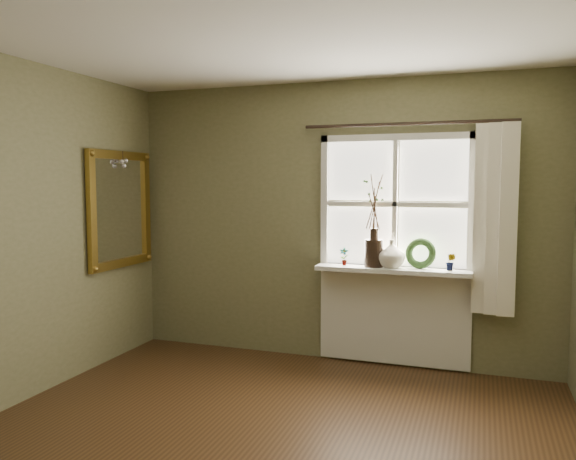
# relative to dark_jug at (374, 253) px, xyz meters

# --- Properties ---
(ceiling) EXTENTS (4.50, 4.50, 0.00)m
(ceiling) POSITION_rel_dark_jug_xyz_m (-0.38, -2.12, 1.56)
(ceiling) COLOR silver
(ceiling) RESTS_ON ground
(wall_back) EXTENTS (4.00, 0.10, 2.60)m
(wall_back) POSITION_rel_dark_jug_xyz_m (-0.38, 0.18, 0.26)
(wall_back) COLOR #6B6A46
(wall_back) RESTS_ON ground
(window_frame) EXTENTS (1.36, 0.06, 1.24)m
(window_frame) POSITION_rel_dark_jug_xyz_m (0.17, 0.11, 0.44)
(window_frame) COLOR silver
(window_frame) RESTS_ON wall_back
(window_sill) EXTENTS (1.36, 0.26, 0.04)m
(window_sill) POSITION_rel_dark_jug_xyz_m (0.17, 0.00, -0.14)
(window_sill) COLOR silver
(window_sill) RESTS_ON wall_back
(window_apron) EXTENTS (1.36, 0.04, 0.88)m
(window_apron) POSITION_rel_dark_jug_xyz_m (0.17, 0.11, -0.58)
(window_apron) COLOR silver
(window_apron) RESTS_ON ground
(dark_jug) EXTENTS (0.17, 0.17, 0.25)m
(dark_jug) POSITION_rel_dark_jug_xyz_m (0.00, 0.00, 0.00)
(dark_jug) COLOR black
(dark_jug) RESTS_ON window_sill
(cream_vase) EXTENTS (0.25, 0.25, 0.25)m
(cream_vase) POSITION_rel_dark_jug_xyz_m (0.16, 0.00, 0.00)
(cream_vase) COLOR silver
(cream_vase) RESTS_ON window_sill
(wreath) EXTENTS (0.29, 0.16, 0.28)m
(wreath) POSITION_rel_dark_jug_xyz_m (0.40, 0.04, -0.02)
(wreath) COLOR #2A4920
(wreath) RESTS_ON window_sill
(potted_plant_left) EXTENTS (0.09, 0.06, 0.16)m
(potted_plant_left) POSITION_rel_dark_jug_xyz_m (-0.27, 0.00, -0.04)
(potted_plant_left) COLOR #2A4920
(potted_plant_left) RESTS_ON window_sill
(potted_plant_right) EXTENTS (0.10, 0.09, 0.15)m
(potted_plant_right) POSITION_rel_dark_jug_xyz_m (0.66, 0.00, -0.05)
(potted_plant_right) COLOR #2A4920
(potted_plant_right) RESTS_ON window_sill
(curtain) EXTENTS (0.36, 0.12, 1.59)m
(curtain) POSITION_rel_dark_jug_xyz_m (1.01, 0.01, 0.32)
(curtain) COLOR silver
(curtain) RESTS_ON wall_back
(curtain_rod) EXTENTS (1.84, 0.03, 0.03)m
(curtain_rod) POSITION_rel_dark_jug_xyz_m (0.27, 0.05, 1.14)
(curtain_rod) COLOR black
(curtain_rod) RESTS_ON wall_back
(gilt_mirror) EXTENTS (0.10, 0.92, 1.10)m
(gilt_mirror) POSITION_rel_dark_jug_xyz_m (-2.35, -0.44, 0.38)
(gilt_mirror) COLOR white
(gilt_mirror) RESTS_ON wall_left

